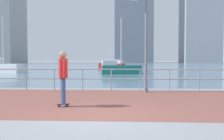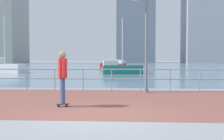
{
  "view_description": "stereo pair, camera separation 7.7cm",
  "coord_description": "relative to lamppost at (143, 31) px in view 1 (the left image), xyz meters",
  "views": [
    {
      "loc": [
        0.7,
        -7.22,
        1.57
      ],
      "look_at": [
        0.16,
        3.52,
        1.1
      ],
      "focal_mm": 43.52,
      "sensor_mm": 36.0,
      "label": 1
    },
    {
      "loc": [
        0.78,
        -7.22,
        1.57
      ],
      "look_at": [
        0.16,
        3.52,
        1.1
      ],
      "focal_mm": 43.52,
      "sensor_mm": 36.0,
      "label": 2
    }
  ],
  "objects": [
    {
      "name": "tower_steel",
      "position": [
        2.02,
        85.38,
        17.61
      ],
      "size": [
        13.05,
        13.2,
        42.52
      ],
      "color": "slate",
      "rests_on": "ground"
    },
    {
      "name": "ground",
      "position": [
        -1.46,
        34.76,
        -2.82
      ],
      "size": [
        220.0,
        220.0,
        0.0
      ],
      "primitive_type": "plane",
      "color": "gray"
    },
    {
      "name": "sailboat_blue",
      "position": [
        -1.36,
        14.89,
        -2.28
      ],
      "size": [
        4.15,
        1.94,
        5.61
      ],
      "color": "#197266",
      "rests_on": "ground"
    },
    {
      "name": "waterfront_railing",
      "position": [
        -1.46,
        0.63,
        -2.09
      ],
      "size": [
        25.25,
        0.06,
        1.06
      ],
      "color": "#8C99A3",
      "rests_on": "ground"
    },
    {
      "name": "tower_beige",
      "position": [
        25.08,
        84.42,
        10.29
      ],
      "size": [
        12.24,
        12.48,
        27.88
      ],
      "color": "#A3A8B2",
      "rests_on": "ground"
    },
    {
      "name": "brick_paving",
      "position": [
        -1.46,
        -2.6,
        -2.82
      ],
      "size": [
        28.0,
        6.46,
        0.01
      ],
      "primitive_type": "cube",
      "color": "brown",
      "rests_on": "ground"
    },
    {
      "name": "skateboarder",
      "position": [
        -2.78,
        -3.86,
        -1.73
      ],
      "size": [
        0.41,
        0.54,
        1.8
      ],
      "color": "black",
      "rests_on": "ground"
    },
    {
      "name": "lamppost",
      "position": [
        0.0,
        0.0,
        0.0
      ],
      "size": [
        0.81,
        0.38,
        5.1
      ],
      "color": "slate",
      "rests_on": "ground"
    },
    {
      "name": "sailboat_teal",
      "position": [
        -14.19,
        16.35,
        -2.22
      ],
      "size": [
        4.64,
        2.49,
        6.23
      ],
      "color": "white",
      "rests_on": "ground"
    },
    {
      "name": "harbor_water",
      "position": [
        -1.46,
        45.63,
        -2.82
      ],
      "size": [
        180.0,
        88.0,
        0.0
      ],
      "primitive_type": "cube",
      "color": "slate",
      "rests_on": "ground"
    },
    {
      "name": "sailboat_red",
      "position": [
        -2.74,
        27.37,
        -2.31
      ],
      "size": [
        3.94,
        2.79,
        5.36
      ],
      "color": "#B21E1E",
      "rests_on": "ground"
    }
  ]
}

